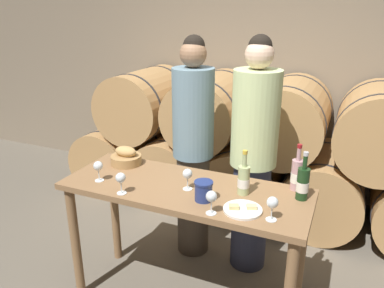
% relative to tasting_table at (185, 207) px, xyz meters
% --- Properties ---
extents(stone_wall_back, '(10.00, 0.12, 3.20)m').
position_rel_tasting_table_xyz_m(stone_wall_back, '(0.00, 2.11, 0.83)').
color(stone_wall_back, gray).
rests_on(stone_wall_back, ground_plane).
extents(barrel_stack, '(3.83, 0.96, 1.38)m').
position_rel_tasting_table_xyz_m(barrel_stack, '(-0.00, 1.51, -0.12)').
color(barrel_stack, tan).
rests_on(barrel_stack, ground_plane).
extents(tasting_table, '(1.59, 0.60, 0.91)m').
position_rel_tasting_table_xyz_m(tasting_table, '(0.00, 0.00, 0.00)').
color(tasting_table, olive).
rests_on(tasting_table, ground_plane).
extents(person_left, '(0.32, 0.32, 1.81)m').
position_rel_tasting_table_xyz_m(person_left, '(-0.20, 0.60, 0.17)').
color(person_left, '#4C4238').
rests_on(person_left, ground_plane).
extents(person_right, '(0.35, 0.35, 1.82)m').
position_rel_tasting_table_xyz_m(person_right, '(0.29, 0.60, 0.17)').
color(person_right, '#2D334C').
rests_on(person_right, ground_plane).
extents(wine_bottle_red, '(0.07, 0.07, 0.30)m').
position_rel_tasting_table_xyz_m(wine_bottle_red, '(0.71, 0.13, 0.25)').
color(wine_bottle_red, '#193819').
rests_on(wine_bottle_red, tasting_table).
extents(wine_bottle_white, '(0.07, 0.07, 0.28)m').
position_rel_tasting_table_xyz_m(wine_bottle_white, '(0.37, 0.06, 0.24)').
color(wine_bottle_white, '#ADBC7F').
rests_on(wine_bottle_white, tasting_table).
extents(wine_bottle_rose, '(0.07, 0.07, 0.30)m').
position_rel_tasting_table_xyz_m(wine_bottle_rose, '(0.65, 0.25, 0.25)').
color(wine_bottle_rose, '#BC8E93').
rests_on(wine_bottle_rose, tasting_table).
extents(blue_crock, '(0.11, 0.11, 0.12)m').
position_rel_tasting_table_xyz_m(blue_crock, '(0.18, -0.12, 0.21)').
color(blue_crock, navy).
rests_on(blue_crock, tasting_table).
extents(bread_basket, '(0.22, 0.22, 0.14)m').
position_rel_tasting_table_xyz_m(bread_basket, '(-0.55, 0.17, 0.20)').
color(bread_basket, '#A87F4C').
rests_on(bread_basket, tasting_table).
extents(cheese_plate, '(0.22, 0.22, 0.04)m').
position_rel_tasting_table_xyz_m(cheese_plate, '(0.43, -0.15, 0.15)').
color(cheese_plate, white).
rests_on(cheese_plate, tasting_table).
extents(wine_glass_far_left, '(0.06, 0.06, 0.14)m').
position_rel_tasting_table_xyz_m(wine_glass_far_left, '(-0.55, -0.14, 0.24)').
color(wine_glass_far_left, white).
rests_on(wine_glass_far_left, tasting_table).
extents(wine_glass_left, '(0.06, 0.06, 0.14)m').
position_rel_tasting_table_xyz_m(wine_glass_left, '(-0.32, -0.24, 0.24)').
color(wine_glass_left, white).
rests_on(wine_glass_left, tasting_table).
extents(wine_glass_center, '(0.06, 0.06, 0.14)m').
position_rel_tasting_table_xyz_m(wine_glass_center, '(0.03, -0.02, 0.24)').
color(wine_glass_center, white).
rests_on(wine_glass_center, tasting_table).
extents(wine_glass_right, '(0.06, 0.06, 0.14)m').
position_rel_tasting_table_xyz_m(wine_glass_right, '(0.27, -0.24, 0.24)').
color(wine_glass_right, white).
rests_on(wine_glass_right, tasting_table).
extents(wine_glass_far_right, '(0.06, 0.06, 0.14)m').
position_rel_tasting_table_xyz_m(wine_glass_far_right, '(0.59, -0.18, 0.24)').
color(wine_glass_far_right, white).
rests_on(wine_glass_far_right, tasting_table).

